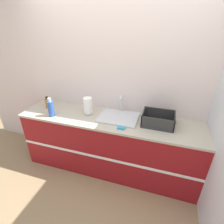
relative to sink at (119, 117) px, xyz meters
name	(u,v)px	position (x,y,z in m)	size (l,w,h in m)	color
ground_plane	(103,180)	(-0.12, -0.35, -0.90)	(12.00, 12.00, 0.00)	#937A56
wall_back	(117,82)	(-0.12, 0.28, 0.40)	(4.92, 0.06, 2.60)	silver
wall_right	(224,103)	(1.17, -0.05, 0.40)	(0.06, 2.60, 2.60)	silver
counter_cabinet	(110,144)	(-0.12, -0.05, -0.46)	(2.54, 0.62, 0.88)	maroon
sink	(119,117)	(0.00, 0.00, 0.00)	(0.53, 0.40, 0.27)	silver
paper_towel_roll	(88,106)	(-0.45, -0.01, 0.11)	(0.12, 0.12, 0.25)	#4C4C51
dish_rack	(158,120)	(0.52, -0.01, 0.04)	(0.40, 0.30, 0.16)	#2D2D2D
bottle_amber	(48,103)	(-1.12, -0.02, 0.06)	(0.08, 0.08, 0.18)	#B26B19
bottle_blue	(51,108)	(-0.91, -0.23, 0.10)	(0.08, 0.08, 0.27)	#2D56B7
sponge	(121,128)	(0.10, -0.25, -0.01)	(0.09, 0.06, 0.02)	#3399BF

